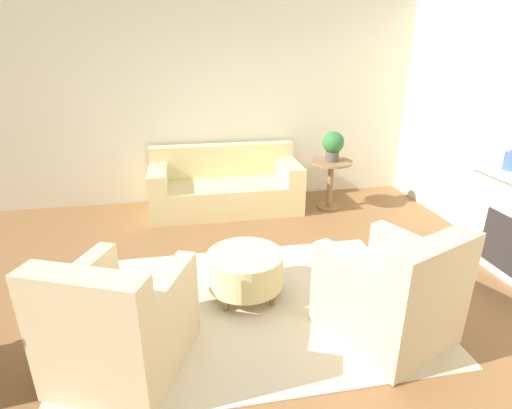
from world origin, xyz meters
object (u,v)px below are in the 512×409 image
object	(u,v)px
couch	(225,187)
ottoman_table	(245,269)
armchair_left	(119,327)
armchair_right	(392,296)
side_table	(331,176)
potted_plant_on_side_table	(333,144)

from	to	relation	value
couch	ottoman_table	world-z (taller)	couch
couch	armchair_left	size ratio (longest dim) A/B	1.83
armchair_left	armchair_right	size ratio (longest dim) A/B	1.00
couch	ottoman_table	xyz separation A→B (m)	(-0.06, -2.19, -0.03)
couch	side_table	bearing A→B (deg)	-10.33
side_table	ottoman_table	bearing A→B (deg)	-128.13
couch	side_table	size ratio (longest dim) A/B	2.96
armchair_left	armchair_right	world-z (taller)	same
ottoman_table	potted_plant_on_side_table	bearing A→B (deg)	51.87
armchair_left	side_table	bearing A→B (deg)	46.81
couch	armchair_right	bearing A→B (deg)	-71.77
armchair_left	potted_plant_on_side_table	bearing A→B (deg)	46.81
couch	armchair_left	distance (m)	3.12
armchair_right	couch	bearing A→B (deg)	108.23
ottoman_table	side_table	size ratio (longest dim) A/B	1.00
armchair_right	ottoman_table	world-z (taller)	armchair_right
couch	armchair_right	xyz separation A→B (m)	(0.97, -2.94, 0.05)
armchair_left	potted_plant_on_side_table	world-z (taller)	potted_plant_on_side_table
armchair_left	side_table	distance (m)	3.67
ottoman_table	armchair_left	bearing A→B (deg)	-143.19
armchair_left	ottoman_table	distance (m)	1.25
couch	armchair_right	world-z (taller)	armchair_right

